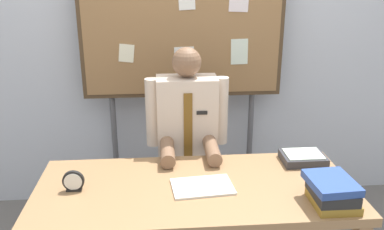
{
  "coord_description": "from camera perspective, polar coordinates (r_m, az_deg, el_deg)",
  "views": [
    {
      "loc": [
        -0.18,
        -2.01,
        1.87
      ],
      "look_at": [
        0.0,
        0.18,
        1.09
      ],
      "focal_mm": 38.74,
      "sensor_mm": 36.0,
      "label": 1
    }
  ],
  "objects": [
    {
      "name": "back_wall",
      "position": [
        3.29,
        -1.5,
        10.46
      ],
      "size": [
        6.4,
        0.08,
        2.7
      ],
      "primitive_type": "cube",
      "color": "silver",
      "rests_on": "ground_plane"
    },
    {
      "name": "desk",
      "position": [
        2.35,
        0.37,
        -11.58
      ],
      "size": [
        1.75,
        0.77,
        0.74
      ],
      "color": "#9E754C",
      "rests_on": "ground_plane"
    },
    {
      "name": "person",
      "position": [
        2.89,
        -0.67,
        -5.49
      ],
      "size": [
        0.55,
        0.56,
        1.4
      ],
      "color": "#2D2D33",
      "rests_on": "ground_plane"
    },
    {
      "name": "bulletin_board",
      "position": [
        3.07,
        -1.29,
        11.61
      ],
      "size": [
        1.49,
        0.09,
        1.99
      ],
      "color": "#4C3823",
      "rests_on": "ground_plane"
    },
    {
      "name": "book_stack",
      "position": [
        2.23,
        18.73,
        -9.98
      ],
      "size": [
        0.24,
        0.27,
        0.14
      ],
      "color": "olive",
      "rests_on": "desk"
    },
    {
      "name": "open_notebook",
      "position": [
        2.29,
        1.44,
        -9.81
      ],
      "size": [
        0.35,
        0.25,
        0.01
      ],
      "primitive_type": "cube",
      "rotation": [
        0.0,
        0.0,
        0.09
      ],
      "color": "white",
      "rests_on": "desk"
    },
    {
      "name": "desk_clock",
      "position": [
        2.33,
        -16.01,
        -8.82
      ],
      "size": [
        0.12,
        0.04,
        0.12
      ],
      "color": "black",
      "rests_on": "desk"
    },
    {
      "name": "paper_tray",
      "position": [
        2.66,
        15.04,
        -5.69
      ],
      "size": [
        0.26,
        0.2,
        0.06
      ],
      "color": "#333338",
      "rests_on": "desk"
    }
  ]
}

